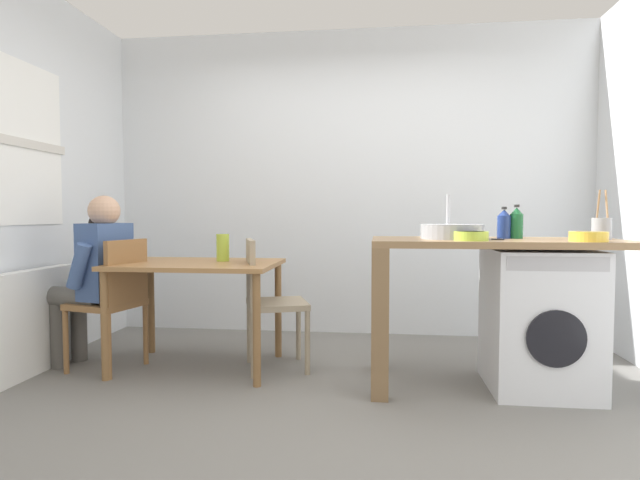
# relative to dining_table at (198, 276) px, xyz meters

# --- Properties ---
(ground_plane) EXTENTS (5.46, 5.46, 0.00)m
(ground_plane) POSITION_rel_dining_table_xyz_m (0.96, -0.55, -0.64)
(ground_plane) COLOR slate
(wall_back) EXTENTS (4.60, 0.10, 2.70)m
(wall_back) POSITION_rel_dining_table_xyz_m (0.96, 1.20, 0.71)
(wall_back) COLOR silver
(wall_back) RESTS_ON ground_plane
(radiator) EXTENTS (0.10, 0.80, 0.70)m
(radiator) POSITION_rel_dining_table_xyz_m (-1.06, -0.25, -0.29)
(radiator) COLOR white
(radiator) RESTS_ON ground_plane
(dining_table) EXTENTS (1.10, 0.76, 0.74)m
(dining_table) POSITION_rel_dining_table_xyz_m (0.00, 0.00, 0.00)
(dining_table) COLOR #9E7042
(dining_table) RESTS_ON ground_plane
(chair_person_seat) EXTENTS (0.48, 0.48, 0.90)m
(chair_person_seat) POSITION_rel_dining_table_xyz_m (-0.55, -0.12, -0.14)
(chair_person_seat) COLOR olive
(chair_person_seat) RESTS_ON ground_plane
(chair_opposite) EXTENTS (0.51, 0.51, 0.90)m
(chair_opposite) POSITION_rel_dining_table_xyz_m (0.48, 0.03, -0.14)
(chair_opposite) COLOR gray
(chair_opposite) RESTS_ON ground_plane
(seated_person) EXTENTS (0.54, 0.54, 1.20)m
(seated_person) POSITION_rel_dining_table_xyz_m (-0.70, -0.08, 0.03)
(seated_person) COLOR #595651
(seated_person) RESTS_ON ground_plane
(kitchen_counter) EXTENTS (1.50, 0.68, 0.92)m
(kitchen_counter) POSITION_rel_dining_table_xyz_m (1.75, -0.17, 0.12)
(kitchen_counter) COLOR olive
(kitchen_counter) RESTS_ON ground_plane
(washing_machine) EXTENTS (0.60, 0.61, 0.86)m
(washing_machine) POSITION_rel_dining_table_xyz_m (2.22, -0.17, -0.21)
(washing_machine) COLOR silver
(washing_machine) RESTS_ON ground_plane
(sink_basin) EXTENTS (0.38, 0.38, 0.09)m
(sink_basin) POSITION_rel_dining_table_xyz_m (1.70, -0.17, 0.32)
(sink_basin) COLOR #9EA0A5
(sink_basin) RESTS_ON kitchen_counter
(tap) EXTENTS (0.02, 0.02, 0.28)m
(tap) POSITION_rel_dining_table_xyz_m (1.70, 0.01, 0.42)
(tap) COLOR #B2B2B7
(tap) RESTS_ON kitchen_counter
(bottle_tall_green) EXTENTS (0.08, 0.08, 0.20)m
(bottle_tall_green) POSITION_rel_dining_table_xyz_m (2.02, -0.09, 0.37)
(bottle_tall_green) COLOR navy
(bottle_tall_green) RESTS_ON kitchen_counter
(bottle_squat_brown) EXTENTS (0.08, 0.08, 0.21)m
(bottle_squat_brown) POSITION_rel_dining_table_xyz_m (2.10, -0.09, 0.37)
(bottle_squat_brown) COLOR #19592D
(bottle_squat_brown) RESTS_ON kitchen_counter
(mixing_bowl) EXTENTS (0.19, 0.19, 0.05)m
(mixing_bowl) POSITION_rel_dining_table_xyz_m (1.78, -0.37, 0.31)
(mixing_bowl) COLOR #A8C63D
(mixing_bowl) RESTS_ON kitchen_counter
(utensil_crock) EXTENTS (0.11, 0.11, 0.30)m
(utensil_crock) POSITION_rel_dining_table_xyz_m (2.59, -0.12, 0.35)
(utensil_crock) COLOR gray
(utensil_crock) RESTS_ON kitchen_counter
(colander) EXTENTS (0.20, 0.20, 0.06)m
(colander) POSITION_rel_dining_table_xyz_m (2.41, -0.39, 0.31)
(colander) COLOR gold
(colander) RESTS_ON kitchen_counter
(vase) EXTENTS (0.09, 0.09, 0.19)m
(vase) POSITION_rel_dining_table_xyz_m (0.15, 0.10, 0.19)
(vase) COLOR #A8C63D
(vase) RESTS_ON dining_table
(scissors) EXTENTS (0.15, 0.06, 0.01)m
(scissors) POSITION_rel_dining_table_xyz_m (1.91, -0.27, 0.28)
(scissors) COLOR #B2B2B7
(scissors) RESTS_ON kitchen_counter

